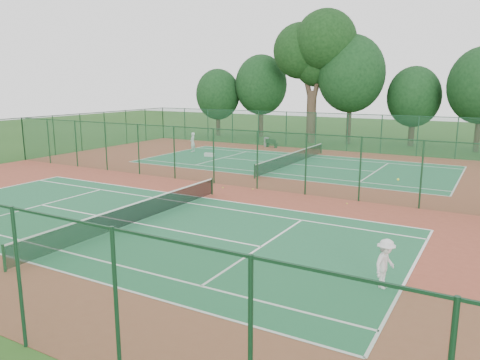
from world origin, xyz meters
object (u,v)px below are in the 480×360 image
Objects in this scene: trash_bin at (266,142)px; bench at (271,143)px; big_tree at (315,50)px; player_near at (385,264)px; player_far at (193,142)px; kit_bag at (209,155)px.

trash_bin reaches higher than bench.
player_near is at bearing -65.54° from big_tree.
big_tree reaches higher than bench.
player_far is 0.13× the size of big_tree.
player_far is 1.28× the size of bench.
kit_bag is (-1.37, -8.28, -0.30)m from trash_bin.
player_near is at bearing 34.87° from player_far.
player_near is 37.45m from big_tree.
big_tree is at bearing 65.84° from kit_bag.
bench is (-17.08, 27.32, -0.37)m from player_near.
trash_bin is 0.81m from bench.
kit_bag is at bearing 48.85° from player_far.
bench is at bearing 45.41° from player_near.
big_tree is at bearing 87.13° from bench.
player_near is 30.49m from player_far.
bench is 1.62× the size of kit_bag.
trash_bin is 1.08× the size of kit_bag.
big_tree reaches higher than trash_bin.
kit_bag is 17.15m from big_tree.
big_tree reaches higher than player_near.
trash_bin is at bearing -116.53° from big_tree.
player_near is at bearing -57.24° from trash_bin.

